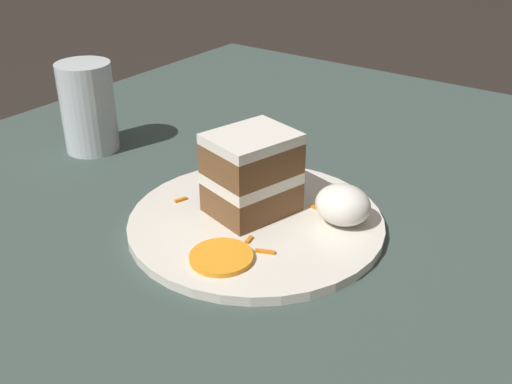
{
  "coord_description": "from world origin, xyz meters",
  "views": [
    {
      "loc": [
        0.3,
        -0.51,
        0.37
      ],
      "look_at": [
        -0.03,
        -0.05,
        0.06
      ],
      "focal_mm": 42.0,
      "sensor_mm": 36.0,
      "label": 1
    }
  ],
  "objects_px": {
    "cream_dollop": "(342,205)",
    "drinking_glass": "(89,113)",
    "cake_slice": "(252,173)",
    "plate": "(256,222)",
    "orange_garnish": "(221,257)"
  },
  "relations": [
    {
      "from": "cream_dollop",
      "to": "drinking_glass",
      "type": "relative_size",
      "value": 0.49
    },
    {
      "from": "orange_garnish",
      "to": "drinking_glass",
      "type": "height_order",
      "value": "drinking_glass"
    },
    {
      "from": "cream_dollop",
      "to": "orange_garnish",
      "type": "xyz_separation_m",
      "value": [
        -0.06,
        -0.13,
        -0.02
      ]
    },
    {
      "from": "plate",
      "to": "orange_garnish",
      "type": "xyz_separation_m",
      "value": [
        0.02,
        -0.09,
        0.01
      ]
    },
    {
      "from": "plate",
      "to": "cream_dollop",
      "type": "height_order",
      "value": "cream_dollop"
    },
    {
      "from": "cake_slice",
      "to": "cream_dollop",
      "type": "bearing_deg",
      "value": 35.36
    },
    {
      "from": "plate",
      "to": "cake_slice",
      "type": "distance_m",
      "value": 0.05
    },
    {
      "from": "cake_slice",
      "to": "cream_dollop",
      "type": "distance_m",
      "value": 0.1
    },
    {
      "from": "plate",
      "to": "cake_slice",
      "type": "relative_size",
      "value": 2.64
    },
    {
      "from": "cream_dollop",
      "to": "drinking_glass",
      "type": "xyz_separation_m",
      "value": [
        -0.39,
        -0.01,
        0.02
      ]
    },
    {
      "from": "cream_dollop",
      "to": "orange_garnish",
      "type": "height_order",
      "value": "cream_dollop"
    },
    {
      "from": "plate",
      "to": "cream_dollop",
      "type": "bearing_deg",
      "value": 29.71
    },
    {
      "from": "plate",
      "to": "orange_garnish",
      "type": "relative_size",
      "value": 4.44
    },
    {
      "from": "plate",
      "to": "orange_garnish",
      "type": "height_order",
      "value": "orange_garnish"
    },
    {
      "from": "cake_slice",
      "to": "drinking_glass",
      "type": "xyz_separation_m",
      "value": [
        -0.3,
        0.03,
        -0.0
      ]
    }
  ]
}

